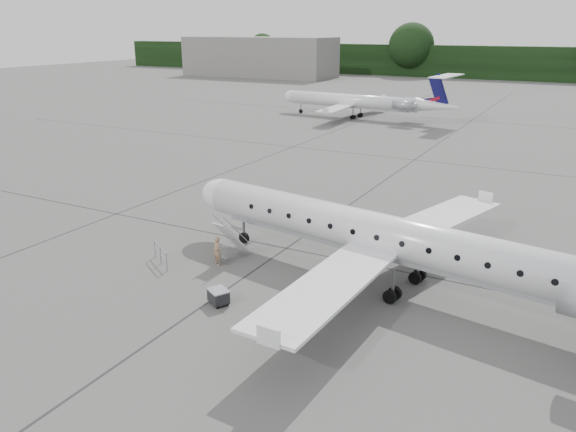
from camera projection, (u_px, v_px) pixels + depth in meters
The scene contains 9 objects.
ground at pixel (329, 310), 25.73m from camera, with size 320.00×320.00×0.00m, color #585855.
treeline at pixel (556, 64), 132.93m from camera, with size 260.00×4.00×8.00m, color black.
terminal_building at pixel (259, 57), 147.39m from camera, with size 40.00×14.00×10.00m, color slate.
main_regional_jet at pixel (391, 217), 26.96m from camera, with size 28.61×20.60×7.34m, color silver, non-canonical shape.
airstair at pixel (232, 239), 31.18m from camera, with size 0.85×2.11×2.30m, color silver, non-canonical shape.
passenger at pixel (217, 251), 30.39m from camera, with size 0.58×0.38×1.59m, color #9C7755.
safety_railing at pixel (161, 255), 30.57m from camera, with size 2.20×0.08×1.00m, color gray, non-canonical shape.
baggage_cart at pixel (218, 296), 26.13m from camera, with size 0.92×0.75×0.80m, color black, non-canonical shape.
bg_regional_left at pixel (352, 94), 79.66m from camera, with size 25.19×18.14×6.61m, color silver, non-canonical shape.
Camera 1 is at (9.26, -21.15, 12.29)m, focal length 35.00 mm.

